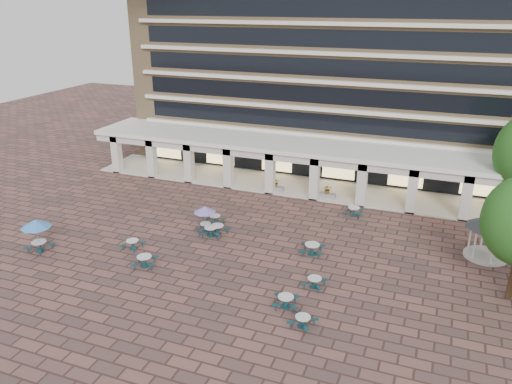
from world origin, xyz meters
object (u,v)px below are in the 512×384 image
planter_left (276,186)px  gazebo (491,227)px  planter_right (327,193)px  picnic_table_0 (144,260)px  picnic_table_3 (315,282)px  picnic_table_2 (286,301)px

planter_left → gazebo: bearing=-20.6°
planter_left → planter_right: planter_right is taller
picnic_table_0 → planter_right: bearing=42.9°
gazebo → planter_left: bearing=159.4°
picnic_table_0 → picnic_table_3: (11.47, 1.55, -0.05)m
picnic_table_2 → picnic_table_3: picnic_table_2 is taller
planter_left → picnic_table_3: bearing=-62.8°
gazebo → planter_right: size_ratio=2.22×
picnic_table_0 → picnic_table_2: bearing=-25.4°
picnic_table_3 → picnic_table_2: bearing=-105.0°
picnic_table_0 → picnic_table_2: picnic_table_0 is taller
picnic_table_2 → planter_left: bearing=99.7°
picnic_table_2 → picnic_table_3: size_ratio=1.11×
gazebo → picnic_table_0: bearing=-155.8°
gazebo → planter_right: (-13.00, 6.74, -1.77)m
picnic_table_2 → picnic_table_0: bearing=162.9°
picnic_table_2 → gazebo: bearing=33.0°
planter_left → planter_right: 4.94m
gazebo → picnic_table_2: bearing=-136.1°
picnic_table_3 → gazebo: 13.28m
picnic_table_3 → planter_left: (-7.68, 14.94, 0.14)m
picnic_table_3 → gazebo: bearing=44.7°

